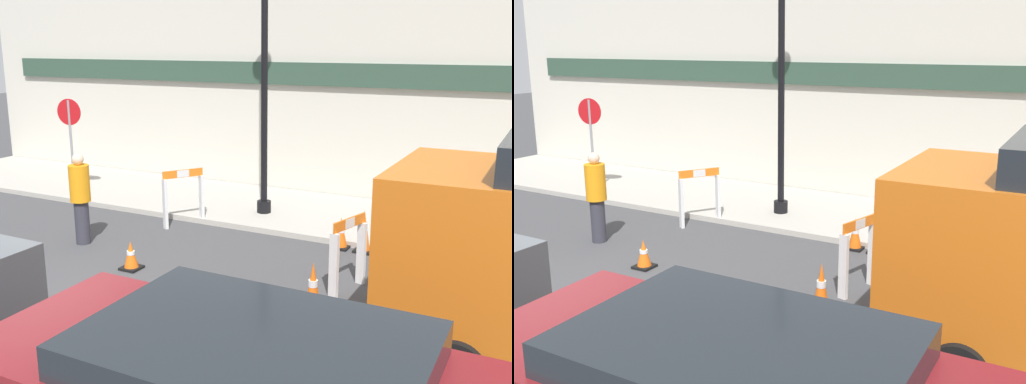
# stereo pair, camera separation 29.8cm
# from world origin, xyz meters

# --- Properties ---
(ground_plane) EXTENTS (60.00, 60.00, 0.00)m
(ground_plane) POSITION_xyz_m (0.00, 0.00, 0.00)
(ground_plane) COLOR #424244
(sidewalk_slab) EXTENTS (18.00, 3.06, 0.11)m
(sidewalk_slab) POSITION_xyz_m (0.00, 6.03, 0.05)
(sidewalk_slab) COLOR #ADA89E
(sidewalk_slab) RESTS_ON ground_plane
(storefront_facade) EXTENTS (18.00, 0.22, 5.50)m
(storefront_facade) POSITION_xyz_m (0.00, 7.64, 2.75)
(storefront_facade) COLOR beige
(storefront_facade) RESTS_ON ground_plane
(streetlamp_post) EXTENTS (0.44, 0.44, 6.11)m
(streetlamp_post) POSITION_xyz_m (0.68, 5.49, 3.98)
(streetlamp_post) COLOR black
(streetlamp_post) RESTS_ON sidewalk_slab
(stop_sign) EXTENTS (0.59, 0.13, 2.14)m
(stop_sign) POSITION_xyz_m (-4.08, 5.10, 1.55)
(stop_sign) COLOR gray
(stop_sign) RESTS_ON sidewalk_slab
(barricade_0) EXTENTS (0.32, 0.76, 1.09)m
(barricade_0) POSITION_xyz_m (3.42, 2.70, 0.58)
(barricade_0) COLOR white
(barricade_0) RESTS_ON ground_plane
(barricade_1) EXTENTS (0.57, 0.75, 1.12)m
(barricade_1) POSITION_xyz_m (-0.44, 4.25, 0.60)
(barricade_1) COLOR white
(barricade_1) RESTS_ON ground_plane
(traffic_cone_0) EXTENTS (0.30, 0.30, 0.75)m
(traffic_cone_0) POSITION_xyz_m (3.13, 4.40, 0.36)
(traffic_cone_0) COLOR black
(traffic_cone_0) RESTS_ON ground_plane
(traffic_cone_1) EXTENTS (0.30, 0.30, 0.46)m
(traffic_cone_1) POSITION_xyz_m (0.12, 1.94, 0.22)
(traffic_cone_1) COLOR black
(traffic_cone_1) RESTS_ON ground_plane
(traffic_cone_2) EXTENTS (0.30, 0.30, 0.69)m
(traffic_cone_2) POSITION_xyz_m (3.24, 1.83, 0.33)
(traffic_cone_2) COLOR black
(traffic_cone_2) RESTS_ON ground_plane
(traffic_cone_3) EXTENTS (0.30, 0.30, 0.56)m
(traffic_cone_3) POSITION_xyz_m (2.72, 4.40, 0.27)
(traffic_cone_3) COLOR black
(traffic_cone_3) RESTS_ON ground_plane
(person_worker) EXTENTS (0.43, 0.43, 1.63)m
(person_worker) POSITION_xyz_m (-1.45, 2.55, 0.87)
(person_worker) COLOR #33333D
(person_worker) RESTS_ON ground_plane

